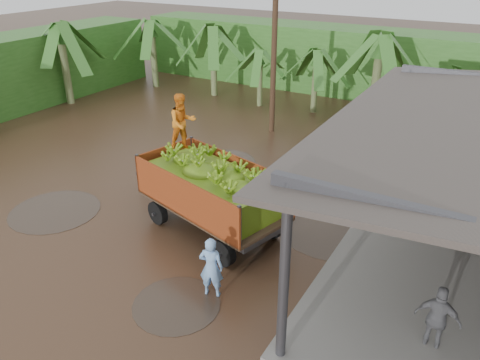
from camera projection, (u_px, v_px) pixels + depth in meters
name	position (u px, v px, depth m)	size (l,w,h in m)	color
ground	(180.00, 212.00, 14.82)	(100.00, 100.00, 0.00)	black
hedge_north	(316.00, 57.00, 27.32)	(22.00, 3.00, 3.60)	#2D661E
hedge_west	(1.00, 75.00, 23.44)	(3.00, 18.00, 3.60)	#2D661E
banana_trailer	(211.00, 189.00, 13.30)	(6.21, 3.21, 3.77)	#C84C1C
man_blue	(211.00, 267.00, 10.93)	(0.58, 0.38, 1.59)	#80AFE9
man_grey	(438.00, 319.00, 9.43)	(0.91, 0.38, 1.55)	slate
utility_pole	(275.00, 33.00, 19.52)	(1.20, 0.24, 8.56)	#47301E
banana_plants	(193.00, 81.00, 22.03)	(24.74, 20.28, 4.33)	#2D661E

